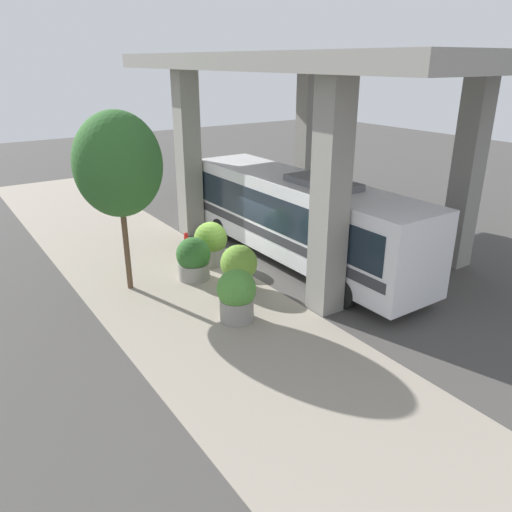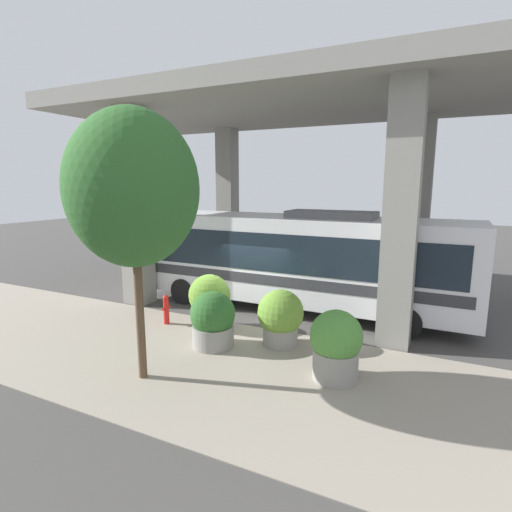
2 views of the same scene
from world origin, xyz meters
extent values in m
plane|color=#474442|center=(0.00, 0.00, 0.00)|extent=(80.00, 80.00, 0.00)
cube|color=gray|center=(-3.00, 0.00, 0.01)|extent=(6.00, 40.00, 0.02)
cube|color=gray|center=(0.50, -4.76, 3.70)|extent=(0.90, 0.90, 7.41)
cube|color=gray|center=(0.50, 4.76, 3.70)|extent=(0.90, 0.90, 7.41)
cube|color=gray|center=(7.50, -4.76, 3.70)|extent=(0.90, 0.90, 7.41)
cube|color=gray|center=(7.50, 4.76, 3.70)|extent=(0.90, 0.90, 7.41)
cube|color=gray|center=(4.00, 0.00, 7.71)|extent=(9.40, 17.52, 0.60)
cube|color=silver|center=(2.38, -1.09, 1.95)|extent=(2.68, 12.08, 3.00)
cube|color=#19232D|center=(2.38, -1.09, 2.31)|extent=(2.72, 11.11, 1.32)
cube|color=#333338|center=(2.38, -1.09, 1.35)|extent=(2.72, 11.47, 0.36)
cube|color=slate|center=(2.38, -2.29, 3.57)|extent=(1.34, 3.02, 0.24)
cylinder|color=black|center=(1.12, 3.14, 0.50)|extent=(0.28, 1.00, 1.00)
cylinder|color=black|center=(3.64, 3.14, 0.50)|extent=(0.28, 1.00, 1.00)
cylinder|color=black|center=(1.12, -5.01, 0.50)|extent=(0.28, 1.00, 1.00)
cylinder|color=black|center=(3.64, -5.01, 0.50)|extent=(0.28, 1.00, 1.00)
cylinder|color=red|center=(-1.04, 2.26, 0.43)|extent=(0.18, 0.18, 0.87)
sphere|color=red|center=(-1.04, 2.26, 0.92)|extent=(0.17, 0.17, 0.17)
cylinder|color=red|center=(-1.18, 2.26, 0.56)|extent=(0.11, 0.08, 0.08)
cylinder|color=red|center=(-0.90, 2.26, 0.56)|extent=(0.11, 0.08, 0.08)
cylinder|color=gray|center=(-1.00, -1.82, 0.31)|extent=(1.00, 1.00, 0.62)
sphere|color=olive|center=(-1.00, -1.82, 0.99)|extent=(1.33, 1.33, 1.33)
sphere|color=#993F8C|center=(-0.87, -1.92, 0.76)|extent=(0.35, 0.35, 0.35)
cylinder|color=gray|center=(-2.34, -3.78, 0.38)|extent=(1.08, 1.08, 0.76)
sphere|color=#4C8C38|center=(-2.34, -3.78, 1.10)|extent=(1.25, 1.25, 1.25)
sphere|color=#993F8C|center=(-2.20, -3.89, 0.91)|extent=(0.38, 0.38, 0.38)
cylinder|color=gray|center=(-1.94, -0.12, 0.32)|extent=(1.19, 1.19, 0.64)
sphere|color=#2D6028|center=(-1.94, -0.12, 0.99)|extent=(1.29, 1.29, 1.29)
sphere|color=#BF334C|center=(-1.79, -0.24, 0.80)|extent=(0.41, 0.41, 0.41)
cylinder|color=gray|center=(-0.68, 0.79, 0.37)|extent=(1.11, 1.11, 0.73)
sphere|color=olive|center=(-0.68, 0.79, 1.10)|extent=(1.34, 1.34, 1.34)
sphere|color=orange|center=(-0.54, 0.67, 0.89)|extent=(0.39, 0.39, 0.39)
cylinder|color=brown|center=(-4.27, 0.42, 1.82)|extent=(0.20, 0.20, 3.64)
ellipsoid|color=#2D6028|center=(-4.27, 0.42, 4.53)|extent=(2.95, 2.95, 3.54)
camera|label=1|loc=(-9.77, -15.77, 7.77)|focal=35.00mm
camera|label=2|loc=(-11.16, -5.96, 4.66)|focal=28.00mm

